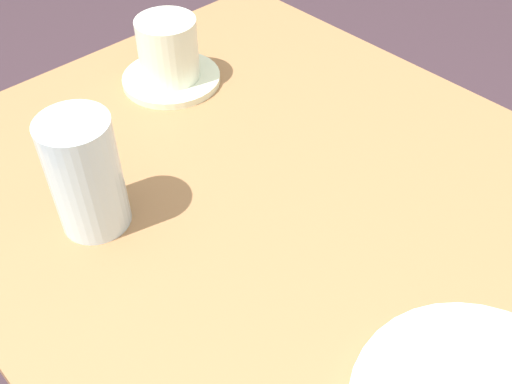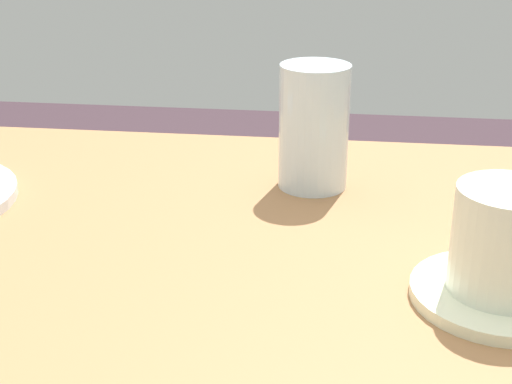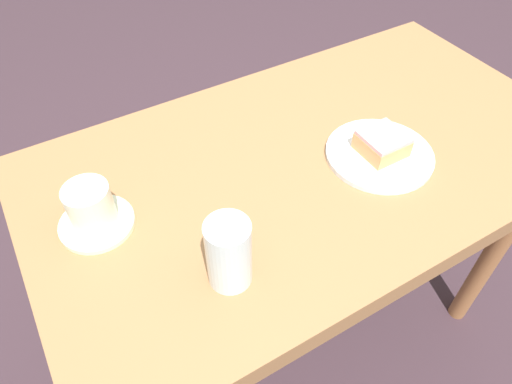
% 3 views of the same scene
% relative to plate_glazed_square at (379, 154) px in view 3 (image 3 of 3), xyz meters
% --- Properties ---
extents(ground_plane, '(6.00, 6.00, 0.00)m').
position_rel_plate_glazed_square_xyz_m(ground_plane, '(-0.11, 0.07, -0.76)').
color(ground_plane, '#3A2930').
extents(table, '(1.17, 0.65, 0.75)m').
position_rel_plate_glazed_square_xyz_m(table, '(-0.11, 0.07, -0.09)').
color(table, '#9B6C43').
rests_on(table, ground_plane).
extents(plate_glazed_square, '(0.22, 0.22, 0.01)m').
position_rel_plate_glazed_square_xyz_m(plate_glazed_square, '(0.00, 0.00, 0.00)').
color(plate_glazed_square, white).
rests_on(plate_glazed_square, table).
extents(napkin_glazed_square, '(0.13, 0.13, 0.00)m').
position_rel_plate_glazed_square_xyz_m(napkin_glazed_square, '(0.00, 0.00, 0.01)').
color(napkin_glazed_square, white).
rests_on(napkin_glazed_square, plate_glazed_square).
extents(donut_glazed_square, '(0.08, 0.08, 0.04)m').
position_rel_plate_glazed_square_xyz_m(donut_glazed_square, '(0.00, -0.00, 0.03)').
color(donut_glazed_square, tan).
rests_on(donut_glazed_square, napkin_glazed_square).
extents(water_glass, '(0.07, 0.07, 0.13)m').
position_rel_plate_glazed_square_xyz_m(water_glass, '(-0.40, -0.10, 0.06)').
color(water_glass, silver).
rests_on(water_glass, table).
extents(coffee_cup, '(0.13, 0.13, 0.09)m').
position_rel_plate_glazed_square_xyz_m(coffee_cup, '(-0.56, 0.12, 0.04)').
color(coffee_cup, '#E7EDC8').
rests_on(coffee_cup, table).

